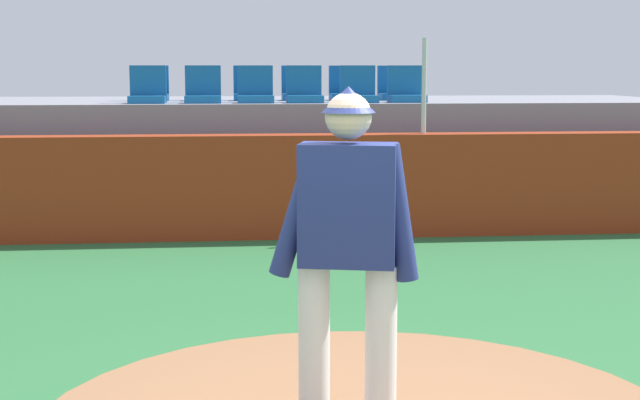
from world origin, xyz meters
name	(u,v)px	position (x,y,z in m)	size (l,w,h in m)	color
pitcher	(348,233)	(-0.08, 0.02, 1.24)	(0.80, 0.37, 1.82)	silver
brick_barrier	(285,186)	(0.00, 6.66, 0.64)	(13.82, 0.40, 1.28)	maroon
fence_post_right	(424,86)	(1.73, 6.66, 1.87)	(0.06, 0.06, 1.18)	silver
bleacher_platform	(275,154)	(0.00, 9.08, 0.81)	(11.81, 3.48, 1.63)	gray
stadium_chair_0	(148,91)	(-1.76, 7.87, 1.78)	(0.48, 0.44, 0.50)	#135694
stadium_chair_1	(203,91)	(-1.02, 7.88, 1.78)	(0.48, 0.44, 0.50)	#135694
stadium_chair_2	(255,91)	(-0.32, 7.88, 1.78)	(0.48, 0.44, 0.50)	#135694
stadium_chair_3	(304,91)	(0.34, 7.86, 1.78)	(0.48, 0.44, 0.50)	#135694
stadium_chair_4	(359,91)	(1.08, 7.84, 1.78)	(0.48, 0.44, 0.50)	#135694
stadium_chair_5	(406,91)	(1.74, 7.87, 1.78)	(0.48, 0.44, 0.50)	#135694
stadium_chair_6	(152,90)	(-1.77, 8.76, 1.78)	(0.48, 0.44, 0.50)	#135694
stadium_chair_7	(203,90)	(-1.05, 8.78, 1.78)	(0.48, 0.44, 0.50)	#135694
stadium_chair_8	(250,90)	(-0.37, 8.78, 1.78)	(0.48, 0.44, 0.50)	#135694
stadium_chair_9	(298,89)	(0.33, 8.78, 1.78)	(0.48, 0.44, 0.50)	#135694
stadium_chair_10	(346,89)	(1.03, 8.79, 1.78)	(0.48, 0.44, 0.50)	#135694
stadium_chair_11	(395,89)	(1.75, 8.78, 1.78)	(0.48, 0.44, 0.50)	#135694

